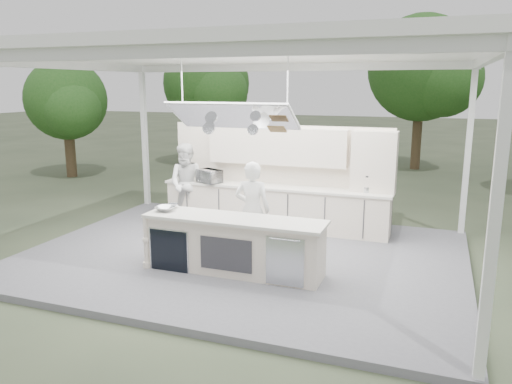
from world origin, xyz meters
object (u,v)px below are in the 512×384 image
at_px(back_counter, 275,206).
at_px(head_chef, 252,210).
at_px(demo_island, 233,245).
at_px(sous_chef, 188,184).

height_order(back_counter, head_chef, head_chef).
height_order(demo_island, sous_chef, sous_chef).
bearing_deg(back_counter, head_chef, -83.38).
bearing_deg(back_counter, demo_island, -86.37).
xyz_separation_m(demo_island, back_counter, (-0.18, 2.81, 0.00)).
relative_size(demo_island, back_counter, 0.61).
relative_size(demo_island, head_chef, 1.74).
bearing_deg(demo_island, back_counter, 93.63).
distance_m(demo_island, back_counter, 2.82).
distance_m(demo_island, head_chef, 0.89).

